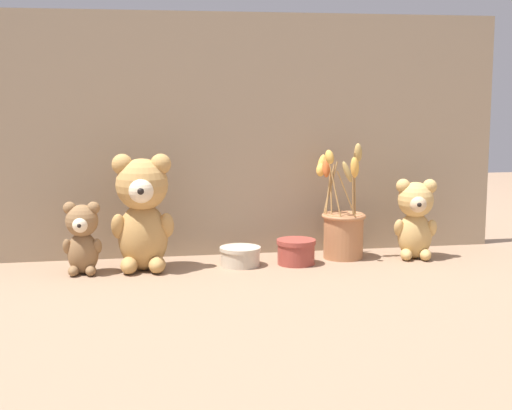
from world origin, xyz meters
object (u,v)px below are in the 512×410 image
(teddy_bear_large, at_px, (142,210))
(teddy_bear_medium, at_px, (415,217))
(decorative_tin_short, at_px, (296,252))
(teddy_bear_small, at_px, (82,237))
(decorative_tin_tall, at_px, (240,256))
(flower_vase, at_px, (343,227))

(teddy_bear_large, height_order, teddy_bear_medium, teddy_bear_large)
(teddy_bear_large, relative_size, teddy_bear_medium, 1.37)
(teddy_bear_medium, bearing_deg, decorative_tin_short, -177.84)
(teddy_bear_small, distance_m, decorative_tin_tall, 0.42)
(flower_vase, height_order, decorative_tin_tall, flower_vase)
(teddy_bear_medium, xyz_separation_m, teddy_bear_small, (-0.92, -0.02, -0.02))
(teddy_bear_medium, height_order, teddy_bear_small, teddy_bear_medium)
(teddy_bear_medium, relative_size, decorative_tin_short, 2.11)
(flower_vase, relative_size, decorative_tin_tall, 2.93)
(teddy_bear_large, bearing_deg, flower_vase, 4.94)
(teddy_bear_large, distance_m, decorative_tin_tall, 0.29)
(teddy_bear_small, height_order, decorative_tin_tall, teddy_bear_small)
(decorative_tin_tall, bearing_deg, teddy_bear_small, -177.50)
(teddy_bear_large, bearing_deg, decorative_tin_short, -1.10)
(teddy_bear_medium, relative_size, decorative_tin_tall, 2.02)
(teddy_bear_large, xyz_separation_m, teddy_bear_medium, (0.76, 0.01, -0.04))
(teddy_bear_large, height_order, decorative_tin_tall, teddy_bear_large)
(teddy_bear_large, bearing_deg, teddy_bear_small, -175.43)
(decorative_tin_tall, relative_size, decorative_tin_short, 1.04)
(teddy_bear_medium, bearing_deg, teddy_bear_small, -178.90)
(flower_vase, height_order, decorative_tin_short, flower_vase)
(teddy_bear_small, distance_m, flower_vase, 0.72)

